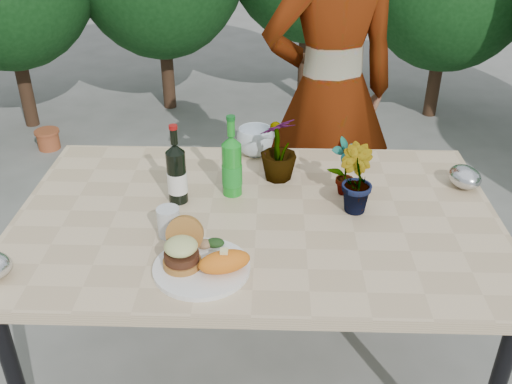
{
  "coord_description": "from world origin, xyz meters",
  "views": [
    {
      "loc": [
        0.05,
        -1.6,
        1.77
      ],
      "look_at": [
        0.0,
        -0.08,
        0.88
      ],
      "focal_mm": 40.0,
      "sensor_mm": 36.0,
      "label": 1
    }
  ],
  "objects_px": {
    "patio_table": "(257,228)",
    "dinner_plate": "(202,268)",
    "wine_bottle": "(177,174)",
    "person": "(330,94)"
  },
  "relations": [
    {
      "from": "dinner_plate",
      "to": "wine_bottle",
      "type": "distance_m",
      "value": 0.41
    },
    {
      "from": "dinner_plate",
      "to": "wine_bottle",
      "type": "xyz_separation_m",
      "value": [
        -0.12,
        0.38,
        0.1
      ]
    },
    {
      "from": "wine_bottle",
      "to": "patio_table",
      "type": "bearing_deg",
      "value": -1.12
    },
    {
      "from": "dinner_plate",
      "to": "wine_bottle",
      "type": "height_order",
      "value": "wine_bottle"
    },
    {
      "from": "patio_table",
      "to": "dinner_plate",
      "type": "xyz_separation_m",
      "value": [
        -0.15,
        -0.31,
        0.06
      ]
    },
    {
      "from": "wine_bottle",
      "to": "person",
      "type": "distance_m",
      "value": 0.96
    },
    {
      "from": "person",
      "to": "patio_table",
      "type": "bearing_deg",
      "value": 57.34
    },
    {
      "from": "wine_bottle",
      "to": "person",
      "type": "relative_size",
      "value": 0.16
    },
    {
      "from": "patio_table",
      "to": "person",
      "type": "xyz_separation_m",
      "value": [
        0.3,
        0.85,
        0.16
      ]
    },
    {
      "from": "patio_table",
      "to": "person",
      "type": "height_order",
      "value": "person"
    }
  ]
}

